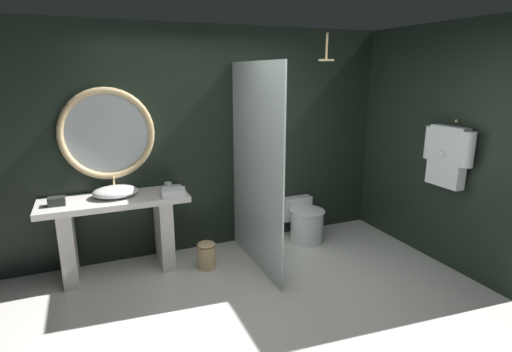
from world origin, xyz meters
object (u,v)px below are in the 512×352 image
Objects in this scene: round_wall_mirror at (107,134)px; vessel_sink at (115,192)px; waste_bin at (207,255)px; folded_hand_towel at (174,192)px; toilet at (305,222)px; rain_shower_head at (326,57)px; hanging_bathrobe at (448,153)px; tissue_box at (57,201)px; tumbler_cup at (168,186)px.

vessel_sink is at bearing -85.78° from round_wall_mirror.
waste_bin is 1.30× the size of folded_hand_towel.
round_wall_mirror is 1.66× the size of toilet.
rain_shower_head is at bearing 1.86° from waste_bin.
hanging_bathrobe is at bearing -45.38° from rain_shower_head.
vessel_sink is 3.47m from hanging_bathrobe.
tissue_box reaches higher than waste_bin.
toilet is 2.47× the size of folded_hand_towel.
waste_bin is at bearing -47.00° from tumbler_cup.
toilet is 1.79m from folded_hand_towel.
hanging_bathrobe reaches higher than tissue_box.
vessel_sink is 5.14× the size of tumbler_cup.
vessel_sink is at bearing 173.59° from rain_shower_head.
tissue_box is at bearing 173.46° from folded_hand_towel.
waste_bin is at bearing 159.36° from hanging_bathrobe.
vessel_sink is at bearing 160.53° from folded_hand_towel.
toilet is at bearing 131.24° from hanging_bathrobe.
tissue_box is 0.27× the size of toilet.
round_wall_mirror reaches higher than vessel_sink.
round_wall_mirror is 0.92m from folded_hand_towel.
toilet is (-1.01, 1.15, -1.02)m from hanging_bathrobe.
tumbler_cup is at bearing 93.40° from folded_hand_towel.
toilet is at bearing 0.48° from tissue_box.
vessel_sink is 0.65× the size of hanging_bathrobe.
waste_bin is (0.86, -0.31, -0.73)m from vessel_sink.
vessel_sink is 1.17m from waste_bin.
vessel_sink is 0.59m from folded_hand_towel.
rain_shower_head reaches higher than waste_bin.
waste_bin is at bearing -19.61° from vessel_sink.
vessel_sink is 2.93× the size of tissue_box.
rain_shower_head is 2.54m from waste_bin.
tumbler_cup is 0.23m from folded_hand_towel.
vessel_sink reaches higher than tumbler_cup.
tumbler_cup is 0.57× the size of tissue_box.
hanging_bathrobe is at bearing -23.64° from round_wall_mirror.
tissue_box is at bearing 163.36° from hanging_bathrobe.
hanging_bathrobe reaches higher than tumbler_cup.
rain_shower_head reaches higher than hanging_bathrobe.
rain_shower_head is at bearing -11.71° from round_wall_mirror.
toilet reaches higher than waste_bin.
folded_hand_towel is at bearing 159.44° from hanging_bathrobe.
rain_shower_head reaches higher than round_wall_mirror.
folded_hand_towel is at bearing -19.47° from vessel_sink.
tumbler_cup is 0.83m from round_wall_mirror.
tissue_box is 1.60m from waste_bin.
tissue_box is 1.11m from folded_hand_towel.
waste_bin is at bearing -178.14° from rain_shower_head.
folded_hand_towel is (-0.30, 0.11, 0.72)m from waste_bin.
tissue_box is 0.22× the size of hanging_bathrobe.
round_wall_mirror reaches higher than hanging_bathrobe.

